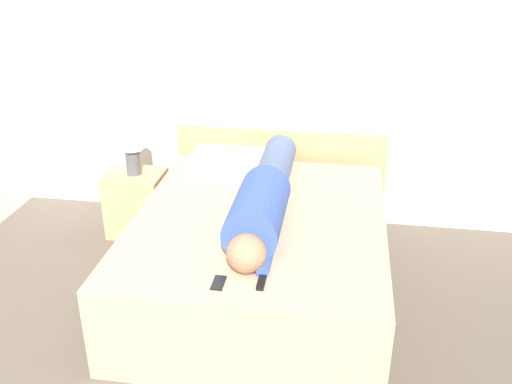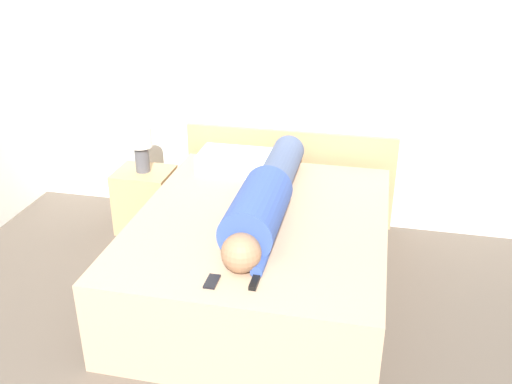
# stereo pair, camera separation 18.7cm
# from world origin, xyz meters

# --- Properties ---
(wall_back) EXTENTS (5.52, 0.06, 2.60)m
(wall_back) POSITION_xyz_m (0.00, 3.32, 1.30)
(wall_back) COLOR white
(wall_back) RESTS_ON ground_plane
(bed) EXTENTS (1.63, 1.97, 0.59)m
(bed) POSITION_xyz_m (0.19, 2.12, 0.29)
(bed) COLOR tan
(bed) RESTS_ON ground_plane
(headboard) EXTENTS (1.75, 0.04, 0.80)m
(headboard) POSITION_xyz_m (0.19, 3.25, 0.40)
(headboard) COLOR tan
(headboard) RESTS_ON ground_plane
(nightstand) EXTENTS (0.45, 0.38, 0.52)m
(nightstand) POSITION_xyz_m (-0.93, 2.82, 0.26)
(nightstand) COLOR tan
(nightstand) RESTS_ON ground_plane
(table_lamp) EXTENTS (0.18, 0.18, 0.37)m
(table_lamp) POSITION_xyz_m (-0.93, 2.82, 0.75)
(table_lamp) COLOR #4C4C51
(table_lamp) RESTS_ON nightstand
(person_lying) EXTENTS (0.32, 1.69, 0.32)m
(person_lying) POSITION_xyz_m (0.22, 2.13, 0.73)
(person_lying) COLOR #936B4C
(person_lying) RESTS_ON bed
(pillow_near_headboard) EXTENTS (0.58, 0.33, 0.15)m
(pillow_near_headboard) POSITION_xyz_m (-0.15, 2.84, 0.67)
(pillow_near_headboard) COLOR white
(pillow_near_headboard) RESTS_ON bed
(tv_remote) EXTENTS (0.04, 0.15, 0.02)m
(tv_remote) POSITION_xyz_m (0.32, 1.37, 0.60)
(tv_remote) COLOR black
(tv_remote) RESTS_ON bed
(cell_phone) EXTENTS (0.06, 0.13, 0.01)m
(cell_phone) POSITION_xyz_m (0.09, 1.33, 0.60)
(cell_phone) COLOR black
(cell_phone) RESTS_ON bed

